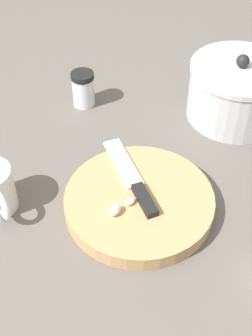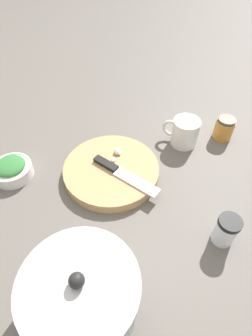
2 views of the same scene
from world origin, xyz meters
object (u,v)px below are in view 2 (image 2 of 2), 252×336
at_px(chef_knife, 121,173).
at_px(garlic_cloves, 117,153).
at_px(cutting_board, 111,170).
at_px(herb_bowl, 12,169).
at_px(stock_pot, 82,295).
at_px(coffee_mug, 184,132).
at_px(honey_jar, 224,128).
at_px(spice_jar, 226,230).

distance_m(chef_knife, garlic_cloves, 0.08).
bearing_deg(cutting_board, herb_bowl, 1.18).
bearing_deg(garlic_cloves, herb_bowl, 10.29).
bearing_deg(stock_pot, herb_bowl, -54.53).
xyz_separation_m(coffee_mug, honey_jar, (-0.14, -0.03, -0.01)).
bearing_deg(chef_knife, spice_jar, 89.96).
bearing_deg(honey_jar, cutting_board, 24.61).
bearing_deg(honey_jar, chef_knife, 29.97).
relative_size(cutting_board, honey_jar, 3.65).
xyz_separation_m(cutting_board, garlic_cloves, (-0.01, -0.05, 0.02)).
xyz_separation_m(herb_bowl, spice_jar, (-0.56, 0.20, 0.02)).
distance_m(cutting_board, honey_jar, 0.40).
xyz_separation_m(cutting_board, herb_bowl, (0.29, 0.01, 0.01)).
height_order(cutting_board, chef_knife, chef_knife).
height_order(coffee_mug, honey_jar, coffee_mug).
relative_size(chef_knife, herb_bowl, 1.64).
bearing_deg(spice_jar, garlic_cloves, -44.69).
bearing_deg(spice_jar, stock_pot, 25.27).
relative_size(chef_knife, garlic_cloves, 3.27).
height_order(honey_jar, stock_pot, stock_pot).
bearing_deg(stock_pot, honey_jar, -127.61).
bearing_deg(herb_bowl, garlic_cloves, -169.71).
xyz_separation_m(chef_knife, herb_bowl, (0.32, -0.02, -0.01)).
xyz_separation_m(honey_jar, stock_pot, (0.40, 0.52, 0.03)).
bearing_deg(chef_knife, cutting_board, -95.49).
xyz_separation_m(spice_jar, coffee_mug, (0.05, -0.35, 0.00)).
height_order(chef_knife, spice_jar, spice_jar).
distance_m(chef_knife, herb_bowl, 0.32).
xyz_separation_m(garlic_cloves, herb_bowl, (0.30, 0.05, -0.01)).
relative_size(honey_jar, stock_pot, 0.35).
height_order(cutting_board, stock_pot, stock_pot).
relative_size(chef_knife, spice_jar, 2.27).
relative_size(cutting_board, chef_knife, 1.46).
height_order(chef_knife, coffee_mug, coffee_mug).
bearing_deg(honey_jar, spice_jar, 76.43).
bearing_deg(garlic_cloves, stock_pot, 82.63).
height_order(garlic_cloves, honey_jar, honey_jar).
height_order(herb_bowl, spice_jar, spice_jar).
height_order(cutting_board, garlic_cloves, garlic_cloves).
xyz_separation_m(herb_bowl, honey_jar, (-0.65, -0.17, 0.01)).
xyz_separation_m(cutting_board, honey_jar, (-0.36, -0.17, 0.02)).
bearing_deg(herb_bowl, coffee_mug, -164.35).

